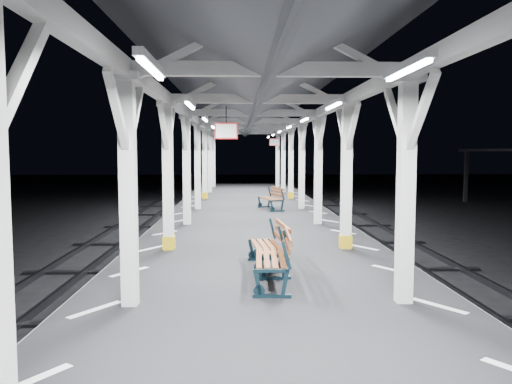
{
  "coord_description": "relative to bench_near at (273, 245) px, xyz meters",
  "views": [
    {
      "loc": [
        -0.42,
        -9.13,
        3.23
      ],
      "look_at": [
        0.01,
        3.4,
        2.2
      ],
      "focal_mm": 35.0,
      "sensor_mm": 36.0,
      "label": 1
    }
  ],
  "objects": [
    {
      "name": "ground",
      "position": [
        -0.21,
        -0.13,
        -1.47
      ],
      "size": [
        120.0,
        120.0,
        0.0
      ],
      "primitive_type": "plane",
      "color": "black",
      "rests_on": "ground"
    },
    {
      "name": "platform",
      "position": [
        -0.21,
        -0.13,
        -0.97
      ],
      "size": [
        6.0,
        50.0,
        1.0
      ],
      "primitive_type": "cube",
      "color": "black",
      "rests_on": "ground"
    },
    {
      "name": "hazard_stripes_left",
      "position": [
        -2.66,
        -0.13,
        -0.46
      ],
      "size": [
        1.0,
        48.0,
        0.01
      ],
      "primitive_type": "cube",
      "color": "silver",
      "rests_on": "platform"
    },
    {
      "name": "hazard_stripes_right",
      "position": [
        2.24,
        -0.13,
        -0.46
      ],
      "size": [
        1.0,
        48.0,
        0.01
      ],
      "primitive_type": "cube",
      "color": "silver",
      "rests_on": "platform"
    },
    {
      "name": "canopy",
      "position": [
        -0.21,
        -0.15,
        3.1
      ],
      "size": [
        5.4,
        49.0,
        4.65
      ],
      "color": "silver",
      "rests_on": "platform"
    },
    {
      "name": "bench_near",
      "position": [
        0.0,
        0.0,
        0.0
      ],
      "size": [
        0.75,
        1.67,
        0.88
      ],
      "rotation": [
        0.0,
        0.0,
        0.09
      ],
      "color": "#10232D",
      "rests_on": "platform"
    },
    {
      "name": "bench_mid",
      "position": [
        -0.01,
        -1.07,
        0.0
      ],
      "size": [
        0.67,
        1.65,
        0.88
      ],
      "rotation": [
        0.0,
        0.0,
        -0.04
      ],
      "color": "#10232D",
      "rests_on": "platform"
    },
    {
      "name": "bench_far",
      "position": [
        0.67,
        9.68,
        -0.01
      ],
      "size": [
        0.96,
        1.66,
        0.85
      ],
      "rotation": [
        0.0,
        0.0,
        0.26
      ],
      "color": "#10232D",
      "rests_on": "platform"
    }
  ]
}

